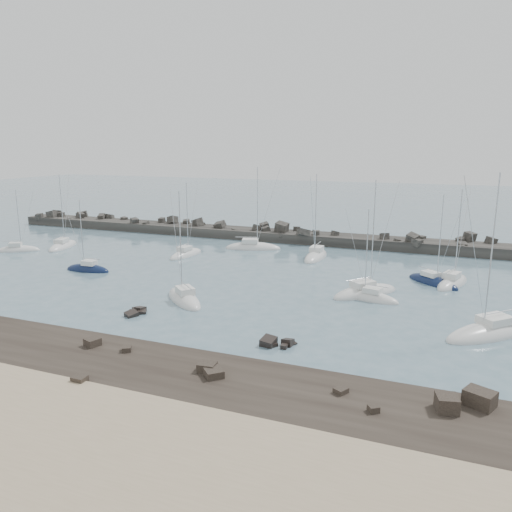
{
  "coord_description": "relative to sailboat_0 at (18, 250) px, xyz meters",
  "views": [
    {
      "loc": [
        27.8,
        -53.12,
        18.35
      ],
      "look_at": [
        1.89,
        12.0,
        2.67
      ],
      "focal_mm": 35.0,
      "sensor_mm": 36.0,
      "label": 1
    }
  ],
  "objects": [
    {
      "name": "ground",
      "position": [
        43.01,
        -11.21,
        -0.14
      ],
      "size": [
        400.0,
        400.0,
        0.0
      ],
      "primitive_type": "plane",
      "color": "slate",
      "rests_on": "ground"
    },
    {
      "name": "rock_shelf",
      "position": [
        42.96,
        -33.18,
        -0.13
      ],
      "size": [
        140.0,
        12.0,
        1.87
      ],
      "color": "black",
      "rests_on": "ground"
    },
    {
      "name": "rock_cluster_near",
      "position": [
        39.02,
        -20.32,
        0.01
      ],
      "size": [
        2.11,
        3.1,
        1.09
      ],
      "color": "black",
      "rests_on": "ground"
    },
    {
      "name": "rock_cluster_far",
      "position": [
        56.4,
        -23.08,
        -0.02
      ],
      "size": [
        3.22,
        2.63,
        1.46
      ],
      "color": "black",
      "rests_on": "ground"
    },
    {
      "name": "breakwater",
      "position": [
        35.26,
        26.79,
        0.18
      ],
      "size": [
        115.0,
        7.73,
        5.32
      ],
      "color": "#292724",
      "rests_on": "ground"
    },
    {
      "name": "sailboat_0",
      "position": [
        0.0,
        0.0,
        0.0
      ],
      "size": [
        7.34,
        5.92,
        11.69
      ],
      "color": "silver",
      "rests_on": "ground"
    },
    {
      "name": "sailboat_1",
      "position": [
        5.07,
        5.48,
        0.0
      ],
      "size": [
        5.01,
        9.4,
        14.21
      ],
      "color": "silver",
      "rests_on": "ground"
    },
    {
      "name": "sailboat_2",
      "position": [
        20.96,
        -6.79,
        0.01
      ],
      "size": [
        7.27,
        2.64,
        11.53
      ],
      "color": "#0D1939",
      "rests_on": "ground"
    },
    {
      "name": "sailboat_3",
      "position": [
        29.41,
        7.69,
        0.0
      ],
      "size": [
        3.45,
        8.54,
        13.22
      ],
      "color": "silver",
      "rests_on": "ground"
    },
    {
      "name": "sailboat_4",
      "position": [
        37.79,
        17.1,
        0.01
      ],
      "size": [
        10.47,
        5.81,
        15.74
      ],
      "color": "silver",
      "rests_on": "ground"
    },
    {
      "name": "sailboat_5",
      "position": [
        41.6,
        -14.28,
        0.01
      ],
      "size": [
        8.46,
        8.02,
        14.2
      ],
      "color": "silver",
      "rests_on": "ground"
    },
    {
      "name": "sailboat_6",
      "position": [
        50.24,
        14.19,
        0.01
      ],
      "size": [
        2.93,
        9.43,
        14.97
      ],
      "color": "silver",
      "rests_on": "ground"
    },
    {
      "name": "sailboat_7",
      "position": [
        61.39,
        -3.63,
        0.01
      ],
      "size": [
        8.56,
        9.41,
        15.4
      ],
      "color": "silver",
      "rests_on": "ground"
    },
    {
      "name": "sailboat_8",
      "position": [
        68.99,
        4.95,
        -0.01
      ],
      "size": [
        7.96,
        7.29,
        13.04
      ],
      "color": "#0D1939",
      "rests_on": "ground"
    },
    {
      "name": "sailboat_9",
      "position": [
        62.2,
        -5.45,
        -0.0
      ],
      "size": [
        7.77,
        3.94,
        11.87
      ],
      "color": "silver",
      "rests_on": "ground"
    },
    {
      "name": "sailboat_10",
      "position": [
        71.47,
        5.24,
        0.01
      ],
      "size": [
        5.24,
        9.05,
        13.81
      ],
      "color": "silver",
      "rests_on": "ground"
    },
    {
      "name": "sailboat_11",
      "position": [
        75.14,
        -12.74,
        0.01
      ],
      "size": [
        10.06,
        10.16,
        17.1
      ],
      "color": "silver",
      "rests_on": "ground"
    }
  ]
}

